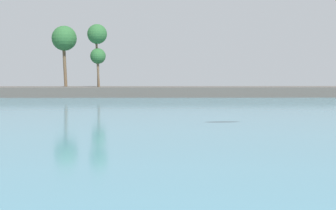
% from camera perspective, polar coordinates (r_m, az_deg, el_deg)
% --- Properties ---
extents(sea, '(220.00, 115.44, 0.06)m').
position_cam_1_polar(sea, '(69.25, -0.55, 0.05)').
color(sea, teal).
rests_on(sea, ground).
extents(palm_headland, '(105.93, 6.70, 12.63)m').
position_cam_1_polar(palm_headland, '(86.83, -1.63, 2.52)').
color(palm_headland, '#514C47').
rests_on(palm_headland, ground).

